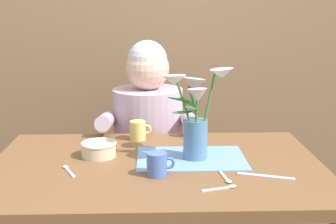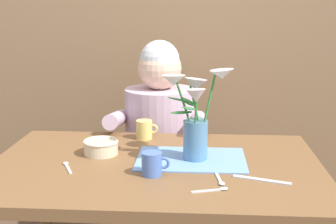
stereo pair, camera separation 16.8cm
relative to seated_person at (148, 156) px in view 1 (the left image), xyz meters
name	(u,v)px [view 1 (the left image)]	position (x,y,z in m)	size (l,w,h in m)	color
wood_panel_backdrop	(154,13)	(0.04, 0.43, 0.69)	(4.00, 0.10, 2.50)	brown
dining_table	(157,189)	(0.04, -0.62, 0.08)	(1.20, 0.80, 0.74)	brown
seated_person	(148,156)	(0.00, 0.00, 0.00)	(0.45, 0.47, 1.14)	#4C4C56
striped_placemat	(191,158)	(0.17, -0.57, 0.18)	(0.40, 0.28, 0.01)	#6B93D1
flower_vase	(195,113)	(0.18, -0.57, 0.35)	(0.28, 0.23, 0.34)	teal
ceramic_bowl	(99,149)	(-0.18, -0.52, 0.21)	(0.14, 0.14, 0.06)	beige
dinner_knife	(266,176)	(0.40, -0.76, 0.18)	(0.19, 0.02, 0.01)	silver
ceramic_mug	(158,164)	(0.04, -0.73, 0.22)	(0.09, 0.07, 0.08)	#476BB7
tea_cup	(138,130)	(-0.04, -0.31, 0.22)	(0.09, 0.07, 0.08)	#E5C666
spoon_0	(68,169)	(-0.27, -0.67, 0.18)	(0.06, 0.11, 0.01)	silver
spoon_1	(226,179)	(0.26, -0.78, 0.18)	(0.03, 0.12, 0.01)	silver
spoon_2	(225,188)	(0.25, -0.85, 0.18)	(0.12, 0.05, 0.01)	silver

